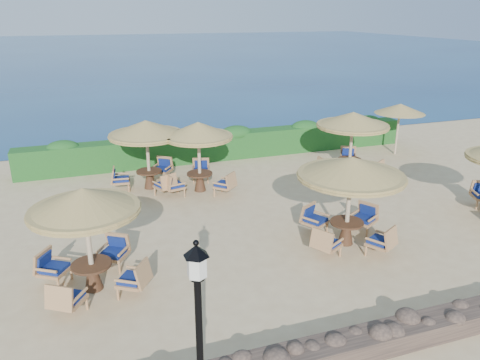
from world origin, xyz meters
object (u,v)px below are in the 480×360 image
(cafe_set_1, at_px, (350,183))
(cafe_set_3, at_px, (147,140))
(lamp_post, at_px, (200,346))
(cafe_set_4, at_px, (199,144))
(cafe_set_0, at_px, (86,224))
(extra_parasol, at_px, (400,109))
(cafe_set_5, at_px, (352,130))

(cafe_set_1, distance_m, cafe_set_3, 7.97)
(lamp_post, xyz_separation_m, cafe_set_4, (2.62, 10.34, 0.29))
(lamp_post, bearing_deg, cafe_set_1, 40.69)
(cafe_set_0, bearing_deg, lamp_post, -72.34)
(extra_parasol, distance_m, cafe_set_5, 4.21)
(cafe_set_0, relative_size, cafe_set_4, 1.01)
(extra_parasol, height_order, cafe_set_4, cafe_set_4)
(lamp_post, height_order, cafe_set_3, lamp_post)
(extra_parasol, xyz_separation_m, cafe_set_1, (-7.03, -7.21, -0.29))
(cafe_set_1, distance_m, cafe_set_4, 6.28)
(cafe_set_1, xyz_separation_m, cafe_set_3, (-4.70, 6.43, 0.03))
(lamp_post, distance_m, cafe_set_3, 11.27)
(extra_parasol, relative_size, cafe_set_1, 0.79)
(cafe_set_3, height_order, cafe_set_5, same)
(extra_parasol, distance_m, cafe_set_1, 10.07)
(lamp_post, relative_size, cafe_set_0, 1.21)
(extra_parasol, xyz_separation_m, cafe_set_4, (-9.98, -1.66, -0.33))
(extra_parasol, relative_size, cafe_set_3, 0.85)
(lamp_post, bearing_deg, cafe_set_3, 85.57)
(lamp_post, relative_size, cafe_set_1, 1.09)
(lamp_post, relative_size, cafe_set_3, 1.17)
(extra_parasol, xyz_separation_m, cafe_set_0, (-14.10, -7.29, -0.41))
(cafe_set_0, distance_m, cafe_set_3, 6.94)
(lamp_post, height_order, cafe_set_5, lamp_post)
(cafe_set_1, relative_size, cafe_set_4, 1.12)
(cafe_set_0, distance_m, cafe_set_4, 6.98)
(extra_parasol, relative_size, cafe_set_5, 0.83)
(lamp_post, xyz_separation_m, cafe_set_3, (0.87, 11.23, 0.36))
(lamp_post, bearing_deg, extra_parasol, 43.60)
(cafe_set_5, bearing_deg, cafe_set_3, 171.57)
(extra_parasol, bearing_deg, lamp_post, -136.40)
(cafe_set_4, xyz_separation_m, cafe_set_5, (6.26, -0.30, 0.09))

